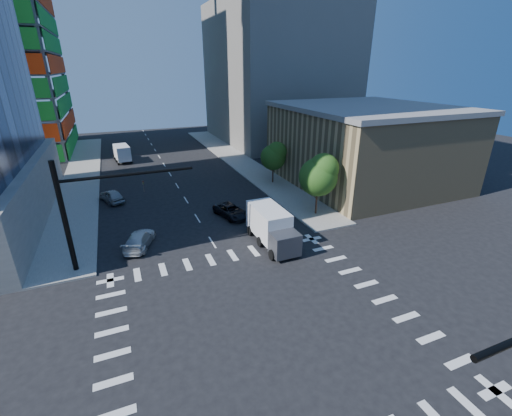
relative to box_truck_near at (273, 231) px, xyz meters
name	(u,v)px	position (x,y,z in m)	size (l,w,h in m)	color
ground	(263,324)	(-5.06, -9.39, -1.46)	(160.00, 160.00, 0.00)	black
road_markings	(263,324)	(-5.06, -9.39, -1.46)	(20.00, 20.00, 0.01)	silver
sidewalk_ne	(238,160)	(7.44, 30.61, -1.39)	(5.00, 60.00, 0.15)	gray
sidewalk_nw	(82,176)	(-17.56, 30.61, -1.39)	(5.00, 60.00, 0.15)	gray
commercial_building	(365,145)	(19.94, 12.61, 3.85)	(20.50, 22.50, 10.60)	tan
bg_building_ne	(277,74)	(21.94, 45.61, 12.54)	(24.00, 30.00, 28.00)	slate
signal_mast_nw	(84,205)	(-15.06, 2.11, 4.03)	(10.20, 0.40, 9.00)	black
tree_south	(320,174)	(7.56, 4.51, 3.22)	(4.16, 4.16, 6.82)	#382316
tree_north	(274,156)	(7.86, 16.51, 2.52)	(3.54, 3.52, 5.78)	#382316
car_nb_far	(231,211)	(-1.49, 7.67, -0.80)	(2.21, 4.78, 1.33)	black
car_sb_near	(139,239)	(-11.41, 4.39, -0.76)	(1.98, 4.86, 1.41)	silver
car_sb_mid	(112,196)	(-13.52, 17.50, -0.71)	(1.79, 4.45, 1.52)	gray
box_truck_near	(273,231)	(0.00, 0.00, 0.00)	(2.71, 6.32, 3.31)	black
box_truck_far	(122,154)	(-11.42, 37.83, -0.17)	(2.97, 5.79, 2.92)	black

